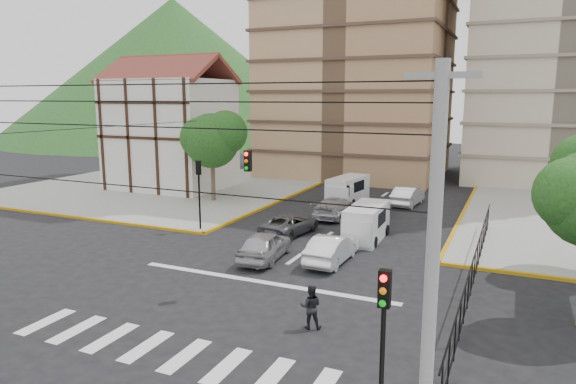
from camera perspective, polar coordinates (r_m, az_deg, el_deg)
The scene contains 21 objects.
ground at distance 23.19m, azimuth -4.26°, elevation -10.89°, with size 160.00×160.00×0.00m, color black.
sidewalk_nw at distance 50.09m, azimuth -13.57°, elevation 0.59°, with size 26.00×26.00×0.15m, color gray.
crosswalk_stripes at distance 18.61m, azimuth -13.46°, elevation -16.79°, with size 12.00×2.40×0.01m, color silver.
stop_line at distance 24.18m, azimuth -2.89°, elevation -9.95°, with size 13.00×0.40×0.01m, color silver.
tudor_building at distance 48.88m, azimuth -12.90°, elevation 6.50°, with size 10.80×8.05×12.23m.
distant_hill at distance 110.52m, azimuth -12.46°, elevation 13.16°, with size 70.00×70.00×28.00m, color #1F4918.
park_fence at distance 24.97m, azimuth 19.88°, elevation -9.93°, with size 0.10×22.50×1.66m, color black, non-canonical shape.
tree_tudor at distance 41.58m, azimuth -8.34°, elevation 5.94°, with size 5.39×4.40×7.43m.
traffic_light_se at distance 12.63m, azimuth 10.53°, elevation -14.71°, with size 0.28×0.22×4.40m.
traffic_light_nw at distance 32.77m, azimuth -9.87°, elevation 0.98°, with size 0.28×0.22×4.40m.
traffic_light_hanging at distance 20.00m, azimuth -7.26°, elevation 3.10°, with size 18.00×9.12×0.92m.
utility_pole_se at distance 10.70m, azimuth 15.61°, elevation -10.06°, with size 1.40×0.28×9.00m.
van_right_lane at distance 30.94m, azimuth 8.62°, elevation -3.52°, with size 1.98×4.67×2.09m.
van_left_lane at distance 41.51m, azimuth 6.55°, elevation 0.14°, with size 2.44×4.90×2.11m.
car_silver_front_left at distance 27.14m, azimuth -2.59°, elevation -5.95°, with size 1.81×4.51×1.54m, color #A8A8AD.
car_white_front_right at distance 26.77m, azimuth 4.89°, elevation -6.29°, with size 1.55×4.46×1.47m, color white.
car_grey_mid_left at distance 32.10m, azimuth 0.27°, elevation -3.57°, with size 2.13×4.62×1.28m, color #525359.
car_silver_rear_left at distance 36.58m, azimuth 5.41°, elevation -1.71°, with size 2.05×5.05×1.47m, color #B9B9BE.
car_darkgrey_mid_right at distance 37.18m, azimuth 9.39°, elevation -1.64°, with size 1.68×4.18×1.42m, color #28282B.
car_white_rear_right at distance 41.53m, azimuth 13.14°, elevation -0.43°, with size 1.61×4.62×1.52m, color white.
pedestrian_crosswalk at distance 19.41m, azimuth 2.55°, elevation -12.62°, with size 0.81×0.63×1.66m, color black.
Camera 1 is at (10.36, -18.95, 8.46)m, focal length 32.00 mm.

